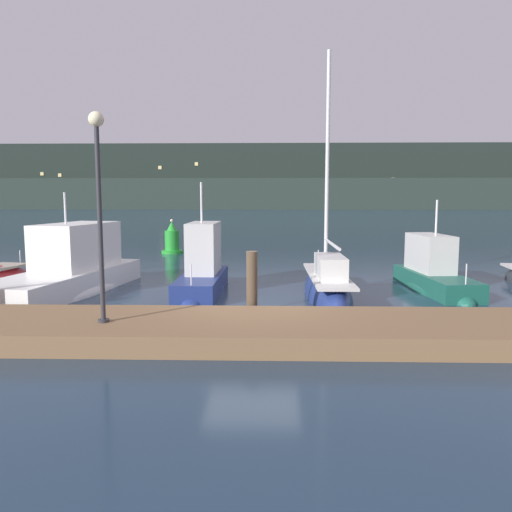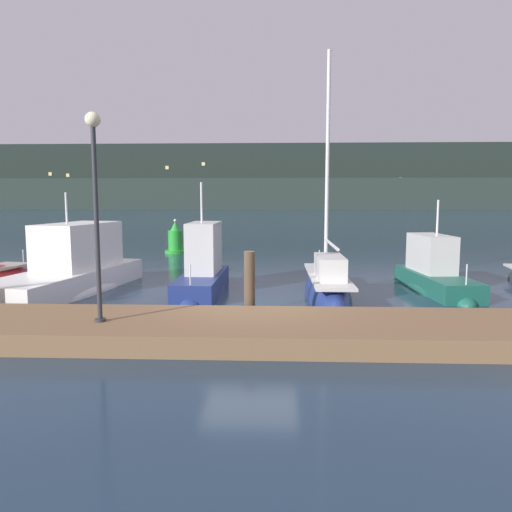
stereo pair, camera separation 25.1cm
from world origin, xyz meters
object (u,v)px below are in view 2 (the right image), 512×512
at_px(sailboat_berth_5, 327,292).
at_px(channel_buoy, 175,241).
at_px(motorboat_berth_4, 203,279).
at_px(motorboat_berth_6, 435,282).
at_px(motorboat_berth_3, 70,280).
at_px(dock_lamppost, 95,185).

xyz_separation_m(sailboat_berth_5, channel_buoy, (-7.17, 11.56, 0.57)).
distance_m(motorboat_berth_4, motorboat_berth_6, 7.70).
relative_size(motorboat_berth_4, motorboat_berth_6, 0.93).
xyz_separation_m(motorboat_berth_4, channel_buoy, (-3.16, 11.04, 0.26)).
distance_m(sailboat_berth_5, motorboat_berth_6, 3.82).
bearing_deg(motorboat_berth_4, motorboat_berth_3, -179.19).
relative_size(motorboat_berth_3, motorboat_berth_6, 1.49).
bearing_deg(motorboat_berth_6, motorboat_berth_4, -175.92).
bearing_deg(dock_lamppost, motorboat_berth_6, 34.54).
distance_m(motorboat_berth_4, dock_lamppost, 6.53).
relative_size(motorboat_berth_4, dock_lamppost, 1.07).
xyz_separation_m(motorboat_berth_4, dock_lamppost, (-1.36, -5.67, 2.94)).
distance_m(channel_buoy, dock_lamppost, 17.02).
bearing_deg(motorboat_berth_3, motorboat_berth_4, 0.81).
relative_size(motorboat_berth_4, channel_buoy, 2.52).
bearing_deg(sailboat_berth_5, motorboat_berth_4, 172.68).
height_order(motorboat_berth_4, channel_buoy, motorboat_berth_4).
height_order(motorboat_berth_3, sailboat_berth_5, sailboat_berth_5).
xyz_separation_m(motorboat_berth_4, sailboat_berth_5, (4.01, -0.51, -0.31)).
relative_size(motorboat_berth_6, channel_buoy, 2.70).
bearing_deg(sailboat_berth_5, motorboat_berth_3, 176.92).
bearing_deg(motorboat_berth_4, sailboat_berth_5, -7.32).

